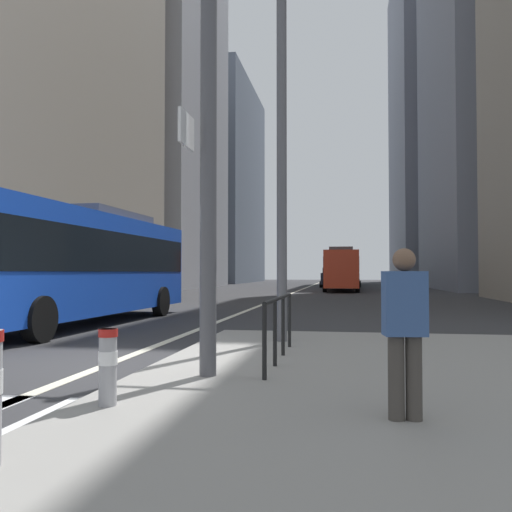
# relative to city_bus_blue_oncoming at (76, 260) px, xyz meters

# --- Properties ---
(ground_plane) EXTENTS (160.00, 160.00, 0.00)m
(ground_plane) POSITION_rel_city_bus_blue_oncoming_xyz_m (3.74, 14.16, -1.84)
(ground_plane) COLOR #303033
(median_island) EXTENTS (9.00, 10.00, 0.15)m
(median_island) POSITION_rel_city_bus_blue_oncoming_xyz_m (9.24, -6.84, -1.76)
(median_island) COLOR gray
(median_island) RESTS_ON ground
(lane_centre_line) EXTENTS (0.20, 80.00, 0.01)m
(lane_centre_line) POSITION_rel_city_bus_blue_oncoming_xyz_m (3.74, 24.16, -1.83)
(lane_centre_line) COLOR beige
(lane_centre_line) RESTS_ON ground
(office_tower_left_mid) EXTENTS (12.38, 18.26, 46.89)m
(office_tower_left_mid) POSITION_rel_city_bus_blue_oncoming_xyz_m (-12.26, 38.44, 21.61)
(office_tower_left_mid) COLOR #9E9EA3
(office_tower_left_mid) RESTS_ON ground
(office_tower_left_far) EXTENTS (12.32, 24.69, 29.31)m
(office_tower_left_far) POSITION_rel_city_bus_blue_oncoming_xyz_m (-12.26, 64.29, 12.82)
(office_tower_left_far) COLOR slate
(office_tower_left_far) RESTS_ON ground
(office_tower_right_far) EXTENTS (12.55, 24.80, 44.92)m
(office_tower_right_far) POSITION_rel_city_bus_blue_oncoming_xyz_m (20.74, 63.75, 20.63)
(office_tower_right_far) COLOR slate
(office_tower_right_far) RESTS_ON ground
(city_bus_blue_oncoming) EXTENTS (2.87, 11.33, 3.40)m
(city_bus_blue_oncoming) POSITION_rel_city_bus_blue_oncoming_xyz_m (0.00, 0.00, 0.00)
(city_bus_blue_oncoming) COLOR blue
(city_bus_blue_oncoming) RESTS_ON ground
(city_bus_red_receding) EXTENTS (2.81, 11.21, 3.40)m
(city_bus_red_receding) POSITION_rel_city_bus_blue_oncoming_xyz_m (7.12, 29.98, -0.00)
(city_bus_red_receding) COLOR red
(city_bus_red_receding) RESTS_ON ground
(city_bus_red_distant) EXTENTS (2.92, 11.79, 3.40)m
(city_bus_red_distant) POSITION_rel_city_bus_blue_oncoming_xyz_m (7.27, 50.22, 0.00)
(city_bus_red_distant) COLOR #198456
(city_bus_red_distant) RESTS_ON ground
(car_oncoming_mid) EXTENTS (2.16, 4.16, 1.94)m
(car_oncoming_mid) POSITION_rel_city_bus_blue_oncoming_xyz_m (-3.42, 14.47, -0.85)
(car_oncoming_mid) COLOR black
(car_oncoming_mid) RESTS_ON ground
(car_receding_near) EXTENTS (2.08, 4.05, 1.94)m
(car_receding_near) POSITION_rel_city_bus_blue_oncoming_xyz_m (6.06, 39.31, -0.85)
(car_receding_near) COLOR #232838
(car_receding_near) RESTS_ON ground
(car_receding_far) EXTENTS (2.20, 4.31, 1.94)m
(car_receding_far) POSITION_rel_city_bus_blue_oncoming_xyz_m (7.90, 39.70, -0.85)
(car_receding_far) COLOR silver
(car_receding_far) RESTS_ON ground
(traffic_signal_gantry) EXTENTS (6.59, 0.65, 6.00)m
(traffic_signal_gantry) POSITION_rel_city_bus_blue_oncoming_xyz_m (3.55, -7.37, 2.30)
(traffic_signal_gantry) COLOR #515156
(traffic_signal_gantry) RESTS_ON median_island
(street_lamp_post) EXTENTS (5.50, 0.32, 8.00)m
(street_lamp_post) POSITION_rel_city_bus_blue_oncoming_xyz_m (6.31, -3.69, 3.45)
(street_lamp_post) COLOR #56565B
(street_lamp_post) RESTS_ON median_island
(bollard_left) EXTENTS (0.20, 0.20, 0.77)m
(bollard_left) POSITION_rel_city_bus_blue_oncoming_xyz_m (5.16, -9.07, -1.25)
(bollard_left) COLOR #99999E
(bollard_left) RESTS_ON median_island
(pedestrian_railing) EXTENTS (0.06, 3.11, 0.98)m
(pedestrian_railing) POSITION_rel_city_bus_blue_oncoming_xyz_m (6.54, -5.99, -1.00)
(pedestrian_railing) COLOR black
(pedestrian_railing) RESTS_ON median_island
(pedestrian_waiting) EXTENTS (0.41, 0.29, 1.57)m
(pedestrian_waiting) POSITION_rel_city_bus_blue_oncoming_xyz_m (8.08, -9.13, -0.82)
(pedestrian_waiting) COLOR #423D38
(pedestrian_waiting) RESTS_ON median_island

